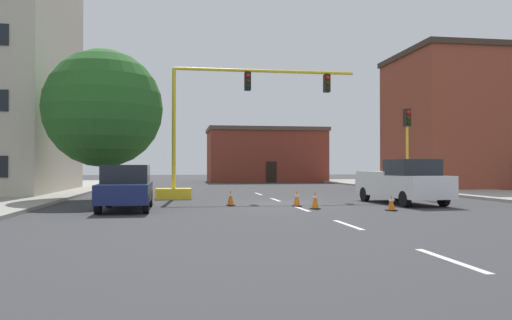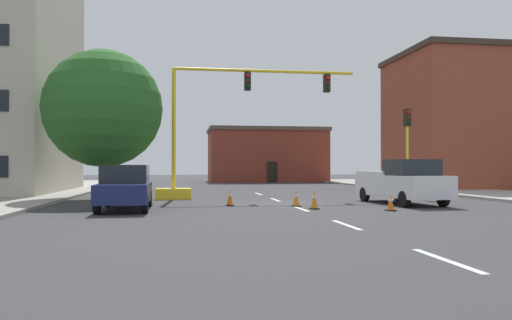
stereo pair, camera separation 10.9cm
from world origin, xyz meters
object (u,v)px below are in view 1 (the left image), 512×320
Objects in this scene: traffic_cone_roadside_b at (315,200)px; sedan_navy_near_left at (126,187)px; traffic_signal_gantry at (202,154)px; traffic_cone_roadside_a at (391,203)px; pickup_truck_white at (402,182)px; tree_left_near at (103,109)px; traffic_light_pole_right at (407,132)px; traffic_cone_roadside_d at (231,198)px; traffic_cone_roadside_c at (297,198)px.

sedan_navy_near_left is at bearing 175.02° from traffic_cone_roadside_b.
traffic_signal_gantry is 14.26× the size of traffic_cone_roadside_b.
traffic_signal_gantry is 17.04× the size of traffic_cone_roadside_a.
tree_left_near is at bearing 160.15° from pickup_truck_white.
traffic_light_pole_right is 7.00× the size of traffic_cone_roadside_d.
traffic_signal_gantry reaches higher than traffic_cone_roadside_c.
traffic_cone_roadside_a is 0.84× the size of traffic_cone_roadside_b.
traffic_cone_roadside_c is at bearing 106.33° from traffic_cone_roadside_b.
traffic_cone_roadside_c is (3.75, -5.55, -1.99)m from traffic_signal_gantry.
sedan_navy_near_left is at bearing 169.72° from traffic_cone_roadside_a.
traffic_cone_roadside_b is at bearing -73.67° from traffic_cone_roadside_c.
traffic_cone_roadside_a is (-1.94, -3.23, -0.67)m from pickup_truck_white.
traffic_light_pole_right is 7.78× the size of traffic_cone_roadside_a.
traffic_cone_roadside_c is (-0.41, 1.40, -0.02)m from traffic_cone_roadside_b.
traffic_signal_gantry is at bearing 176.64° from traffic_light_pole_right.
traffic_signal_gantry is at bearing 120.90° from traffic_cone_roadside_b.
traffic_cone_roadside_b is 1.46m from traffic_cone_roadside_c.
traffic_cone_roadside_d is (1.04, -4.72, -1.99)m from traffic_signal_gantry.
pickup_truck_white reaches higher than traffic_cone_roadside_d.
traffic_cone_roadside_c is 1.02× the size of traffic_cone_roadside_d.
traffic_cone_roadside_a is 0.89× the size of traffic_cone_roadside_c.
traffic_signal_gantry is at bearing -0.68° from tree_left_near.
sedan_navy_near_left is 7.38m from traffic_cone_roadside_b.
tree_left_near is 11.21m from traffic_cone_roadside_c.
traffic_signal_gantry is at bearing 102.37° from traffic_cone_roadside_d.
traffic_cone_roadside_d is (-3.12, 2.23, -0.03)m from traffic_cone_roadside_b.
traffic_cone_roadside_d reaches higher than traffic_cone_roadside_a.
tree_left_near is 10.91× the size of traffic_cone_roadside_c.
pickup_truck_white is at bearing -118.18° from traffic_light_pole_right.
tree_left_near is (-4.97, 0.06, 2.29)m from traffic_signal_gantry.
traffic_cone_roadside_b is (-4.60, -2.05, -0.61)m from pickup_truck_white.
traffic_light_pole_right reaches higher than sedan_navy_near_left.
traffic_light_pole_right is at bearing 61.82° from pickup_truck_white.
traffic_light_pole_right is 16.06m from tree_left_near.
sedan_navy_near_left reaches higher than traffic_cone_roadside_b.
tree_left_near is 12.27m from traffic_cone_roadside_b.
pickup_truck_white is 5.10m from traffic_cone_roadside_c.
traffic_light_pole_right reaches higher than traffic_cone_roadside_c.
traffic_cone_roadside_b is (4.16, -6.95, -1.97)m from traffic_signal_gantry.
traffic_cone_roadside_c is (6.92, 0.76, -0.55)m from sedan_navy_near_left.
traffic_light_pole_right is at bearing -3.36° from traffic_signal_gantry.
traffic_light_pole_right is 6.89× the size of traffic_cone_roadside_c.
pickup_truck_white is 8.10× the size of traffic_cone_roadside_d.
sedan_navy_near_left is at bearing -116.67° from traffic_signal_gantry.
tree_left_near is at bearing 145.22° from traffic_cone_roadside_a.
traffic_cone_roadside_c is at bearing -146.08° from traffic_light_pole_right.
pickup_truck_white reaches higher than traffic_cone_roadside_c.
traffic_cone_roadside_d is at bearing -157.83° from traffic_light_pole_right.
traffic_cone_roadside_a is at bearing -10.28° from sedan_navy_near_left.
traffic_light_pole_right is 0.63× the size of tree_left_near.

